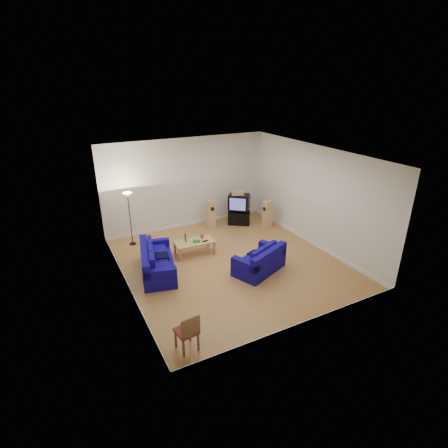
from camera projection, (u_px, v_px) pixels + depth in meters
name	position (u px, v px, depth m)	size (l,w,h in m)	color
room	(231.00, 214.00, 9.71)	(6.01, 6.51, 3.21)	#905D2C
sofa_three_seat	(156.00, 264.00, 9.70)	(1.28, 2.12, 0.77)	#120C56
sofa_loveseat	(260.00, 262.00, 9.77)	(1.71, 1.35, 0.75)	#120C56
coffee_table	(194.00, 243.00, 10.68)	(1.23, 0.66, 0.44)	tan
bottle	(186.00, 238.00, 10.58)	(0.06, 0.06, 0.27)	#197233
tissue_box	(196.00, 241.00, 10.60)	(0.21, 0.12, 0.09)	green
red_canister	(202.00, 236.00, 10.84)	(0.09, 0.09, 0.13)	red
remote	(205.00, 241.00, 10.66)	(0.18, 0.06, 0.02)	black
tv_stand	(239.00, 218.00, 12.98)	(0.79, 0.44, 0.48)	black
av_receiver	(239.00, 210.00, 12.92)	(0.38, 0.31, 0.09)	black
television	(239.00, 202.00, 12.77)	(0.90, 0.88, 0.56)	black
centre_speaker	(238.00, 193.00, 12.60)	(0.45, 0.18, 0.16)	tan
speaker_left	(211.00, 214.00, 12.60)	(0.26, 0.33, 1.02)	tan
speaker_right	(267.00, 214.00, 12.56)	(0.33, 0.27, 1.02)	tan
floor_lamp	(128.00, 202.00, 10.92)	(0.30, 0.30, 1.76)	black
dining_chair	(188.00, 331.00, 6.84)	(0.45, 0.45, 0.85)	brown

